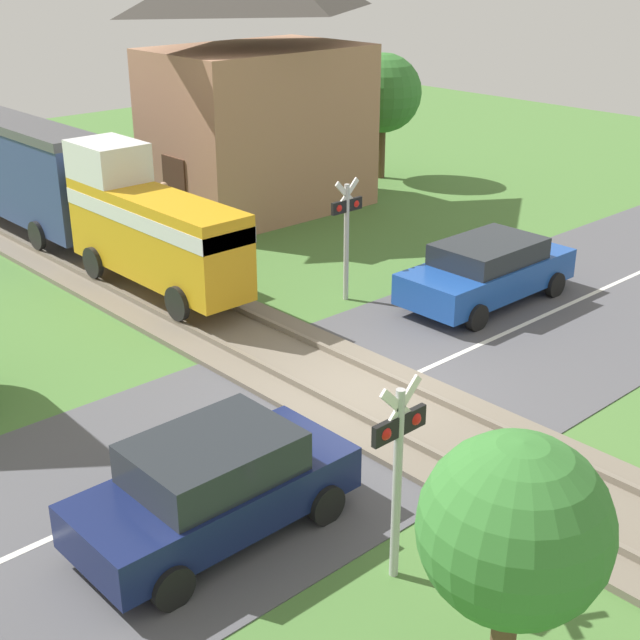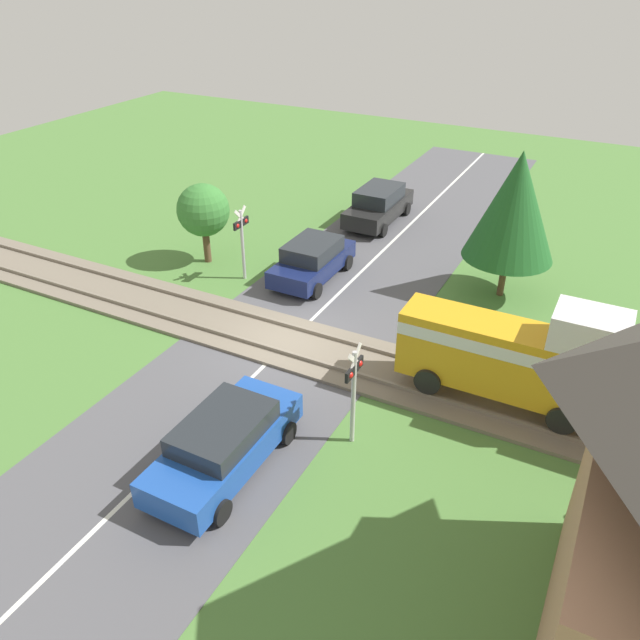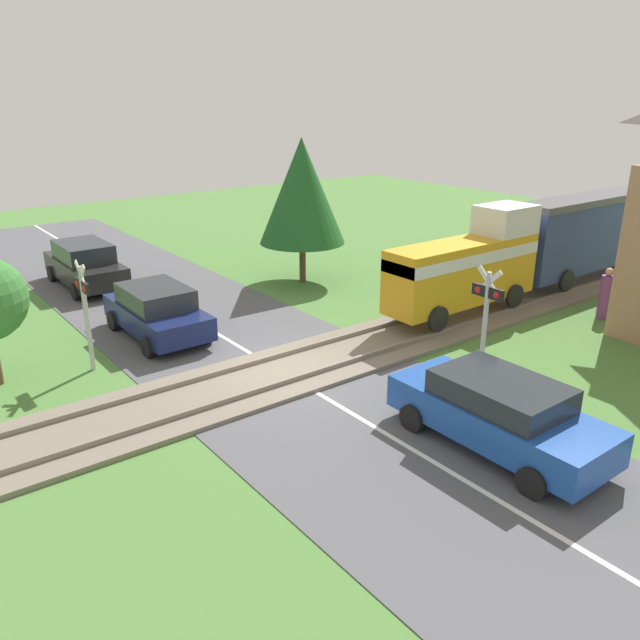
{
  "view_description": "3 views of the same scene",
  "coord_description": "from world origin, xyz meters",
  "px_view_note": "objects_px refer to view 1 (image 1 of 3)",
  "views": [
    {
      "loc": [
        -10.37,
        -10.13,
        7.73
      ],
      "look_at": [
        0.0,
        1.17,
        1.2
      ],
      "focal_mm": 50.0,
      "sensor_mm": 36.0,
      "label": 1
    },
    {
      "loc": [
        14.39,
        8.66,
        10.98
      ],
      "look_at": [
        0.0,
        1.17,
        1.2
      ],
      "focal_mm": 35.0,
      "sensor_mm": 36.0,
      "label": 2
    },
    {
      "loc": [
        12.05,
        -8.03,
        6.69
      ],
      "look_at": [
        0.0,
        1.17,
        1.2
      ],
      "focal_mm": 35.0,
      "sensor_mm": 36.0,
      "label": 3
    }
  ],
  "objects_px": {
    "station_building": "(258,83)",
    "car_near_crossing": "(214,485)",
    "crossing_signal_west_approach": "(398,454)",
    "crossing_signal_east_approach": "(347,223)",
    "car_far_side": "(487,270)",
    "pedestrian_by_station": "(165,214)"
  },
  "relations": [
    {
      "from": "car_far_side",
      "to": "crossing_signal_west_approach",
      "type": "height_order",
      "value": "crossing_signal_west_approach"
    },
    {
      "from": "car_far_side",
      "to": "crossing_signal_west_approach",
      "type": "distance_m",
      "value": 10.17
    },
    {
      "from": "car_far_side",
      "to": "crossing_signal_east_approach",
      "type": "xyz_separation_m",
      "value": [
        -2.27,
        2.32,
        1.06
      ]
    },
    {
      "from": "crossing_signal_east_approach",
      "to": "station_building",
      "type": "bearing_deg",
      "value": 65.08
    },
    {
      "from": "station_building",
      "to": "pedestrian_by_station",
      "type": "distance_m",
      "value": 5.07
    },
    {
      "from": "crossing_signal_west_approach",
      "to": "station_building",
      "type": "relative_size",
      "value": 0.37
    },
    {
      "from": "car_far_side",
      "to": "crossing_signal_west_approach",
      "type": "bearing_deg",
      "value": -149.04
    },
    {
      "from": "crossing_signal_west_approach",
      "to": "crossing_signal_east_approach",
      "type": "relative_size",
      "value": 1.0
    },
    {
      "from": "station_building",
      "to": "car_near_crossing",
      "type": "bearing_deg",
      "value": -131.24
    },
    {
      "from": "car_near_crossing",
      "to": "station_building",
      "type": "bearing_deg",
      "value": 48.76
    },
    {
      "from": "car_far_side",
      "to": "crossing_signal_east_approach",
      "type": "bearing_deg",
      "value": 134.37
    },
    {
      "from": "pedestrian_by_station",
      "to": "car_near_crossing",
      "type": "bearing_deg",
      "value": -120.69
    },
    {
      "from": "crossing_signal_east_approach",
      "to": "car_near_crossing",
      "type": "bearing_deg",
      "value": -145.57
    },
    {
      "from": "station_building",
      "to": "pedestrian_by_station",
      "type": "bearing_deg",
      "value": -170.36
    },
    {
      "from": "crossing_signal_west_approach",
      "to": "pedestrian_by_station",
      "type": "relative_size",
      "value": 1.74
    },
    {
      "from": "car_far_side",
      "to": "station_building",
      "type": "xyz_separation_m",
      "value": [
        1.15,
        9.67,
        3.07
      ]
    },
    {
      "from": "car_near_crossing",
      "to": "crossing_signal_east_approach",
      "type": "xyz_separation_m",
      "value": [
        7.59,
        5.2,
        1.05
      ]
    },
    {
      "from": "crossing_signal_east_approach",
      "to": "station_building",
      "type": "xyz_separation_m",
      "value": [
        3.42,
        7.35,
        2.0
      ]
    },
    {
      "from": "crossing_signal_west_approach",
      "to": "pedestrian_by_station",
      "type": "height_order",
      "value": "crossing_signal_west_approach"
    },
    {
      "from": "crossing_signal_east_approach",
      "to": "car_far_side",
      "type": "bearing_deg",
      "value": -45.63
    },
    {
      "from": "crossing_signal_west_approach",
      "to": "car_near_crossing",
      "type": "bearing_deg",
      "value": 117.07
    },
    {
      "from": "car_near_crossing",
      "to": "car_far_side",
      "type": "bearing_deg",
      "value": 16.29
    }
  ]
}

